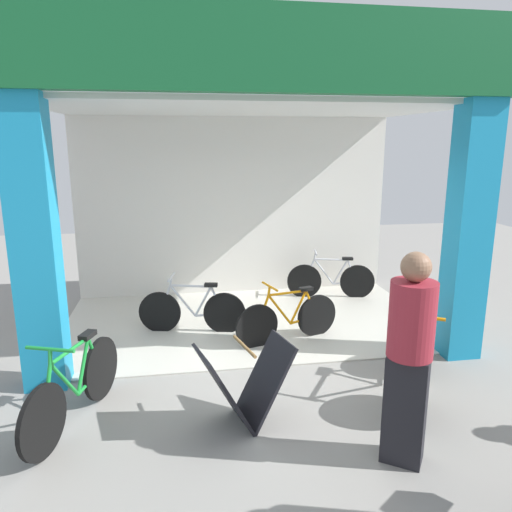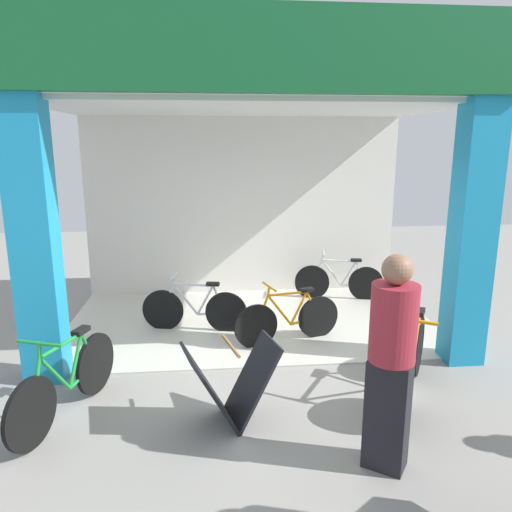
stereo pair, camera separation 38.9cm
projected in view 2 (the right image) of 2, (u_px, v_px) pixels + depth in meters
name	position (u px, v px, depth m)	size (l,w,h in m)	color
ground_plane	(262.00, 368.00, 5.55)	(18.30, 18.30, 0.00)	gray
shop_facade	(251.00, 181.00, 6.52)	(5.35, 3.30, 3.80)	beige
bicycle_inside_0	(195.00, 309.00, 6.57)	(1.43, 0.41, 0.80)	black
bicycle_inside_1	(339.00, 281.00, 7.90)	(1.42, 0.41, 0.79)	black
bicycle_inside_2	(288.00, 319.00, 6.19)	(1.41, 0.49, 0.80)	black
bicycle_parked_0	(412.00, 361.00, 4.89)	(0.90, 1.48, 0.93)	black
bicycle_parked_1	(66.00, 382.00, 4.49)	(0.60, 1.52, 0.88)	black
sandwich_board_sign	(231.00, 384.00, 4.39)	(0.93, 0.68, 0.78)	black
pedestrian_1	(391.00, 361.00, 3.68)	(0.49, 0.49, 1.74)	black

